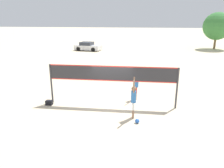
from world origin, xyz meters
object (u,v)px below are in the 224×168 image
Objects in this scene: parked_car_near at (88,47)px; tree_left_cluster at (217,26)px; player_spiker at (134,97)px; gear_bag at (49,103)px; volleyball at (137,121)px; player_blocker at (136,83)px; volleyball_net at (112,77)px.

parked_car_near is 0.75× the size of tree_left_cluster.
player_spiker reaches higher than parked_car_near.
parked_car_near is (-2.88, 22.90, 0.48)m from gear_bag.
volleyball is 26.11m from parked_car_near.
gear_bag is at bearing -72.87° from player_blocker.
volleyball is at bearing -17.99° from gear_bag.
player_spiker is 5.46× the size of gear_bag.
volleyball is 5.84m from gear_bag.
tree_left_cluster is at bearing 23.55° from parked_car_near.
volleyball_net is 2.04m from player_blocker.
tree_left_cluster reaches higher than gear_bag.
volleyball_net reaches higher than gear_bag.
player_blocker is 9.05× the size of volleyball.
tree_left_cluster is (12.79, 25.50, 2.66)m from player_blocker.
tree_left_cluster is at bearing 66.42° from volleyball.
volleyball_net is at bearing 125.56° from volleyball.
player_spiker is at bearing -114.43° from tree_left_cluster.
volleyball_net reaches higher than player_spiker.
tree_left_cluster is (14.26, 26.71, 1.94)m from volleyball_net.
tree_left_cluster is at bearing 61.91° from volleyball_net.
volleyball_net is at bearing 6.58° from gear_bag.
volleyball_net is 33.42× the size of volleyball.
gear_bag is 32.90m from tree_left_cluster.
gear_bag is 0.09× the size of parked_car_near.
player_blocker is (1.47, 1.21, -0.72)m from volleyball_net.
parked_car_near is at bearing 108.85° from volleyball.
gear_bag is at bearing 162.01° from volleyball.
parked_car_near is (-8.19, 24.10, -0.57)m from player_spiker.
gear_bag is (-3.94, -0.45, -1.70)m from volleyball_net.
volleyball_net is 3.50× the size of player_spiker.
tree_left_cluster is at bearing 153.37° from player_blocker.
parked_car_near is 21.74m from tree_left_cluster.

